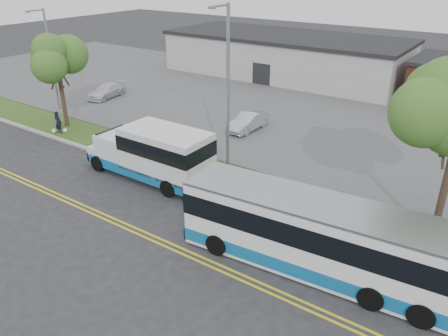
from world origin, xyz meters
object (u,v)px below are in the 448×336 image
Objects in this scene: streetlight_near at (227,91)px; parked_car_a at (248,121)px; shuttle_bus at (156,152)px; parked_car_b at (107,91)px; pedestrian at (58,122)px; streetlight_far at (50,56)px; transit_bus at (315,236)px; tree_west at (56,59)px.

streetlight_near is 9.30m from parked_car_a.
parked_car_a is at bearing 88.81° from shuttle_bus.
parked_car_a is 0.95× the size of parked_car_b.
pedestrian is at bearing -71.07° from parked_car_b.
streetlight_far reaches higher than shuttle_bus.
parked_car_a is (15.79, 4.79, -3.74)m from streetlight_far.
streetlight_near is 19.20m from streetlight_far.
streetlight_near is at bearing -64.90° from parked_car_a.
transit_bus is at bearing 163.66° from pedestrian.
tree_west reaches higher than transit_bus.
shuttle_bus is 10.83m from pedestrian.
streetlight_near is at bearing -8.05° from streetlight_far.
pedestrian is at bearing -176.65° from streetlight_near.
tree_west is 0.86× the size of streetlight_far.
streetlight_far reaches higher than parked_car_b.
shuttle_bus reaches higher than parked_car_b.
streetlight_near reaches higher than shuttle_bus.
parked_car_b is (0.74, 4.68, -3.78)m from streetlight_far.
pedestrian is at bearing 173.11° from shuttle_bus.
tree_west is 1.69× the size of parked_car_b.
parked_car_b is (-4.12, 8.19, -0.21)m from pedestrian.
shuttle_bus is 17.65m from parked_car_b.
transit_bus is 6.95× the size of pedestrian.
tree_west is 0.62× the size of transit_bus.
parked_car_b is at bearing 150.68° from transit_bus.
parked_car_a is (11.79, 7.01, -4.39)m from tree_west.
streetlight_far reaches higher than parked_car_a.
shuttle_bus is (-3.41, -2.13, -3.57)m from streetlight_near.
transit_bus is at bearing -12.62° from tree_west.
streetlight_near reaches higher than streetlight_far.
shuttle_bus is 2.10× the size of parked_car_a.
shuttle_bus is (15.59, -4.82, -2.81)m from streetlight_far.
shuttle_bus is at bearing -89.34° from parked_car_a.
streetlight_far is 0.71× the size of transit_bus.
streetlight_far is at bearing -161.24° from parked_car_a.
shuttle_bus is at bearing -40.38° from parked_car_b.
pedestrian is 13.73m from parked_car_a.
transit_bus is at bearing -31.66° from streetlight_near.
tree_west is 14.40m from parked_car_a.
parked_car_a is at bearing -7.36° from parked_car_b.
streetlight_near reaches higher than transit_bus.
pedestrian is (0.86, -1.30, -4.22)m from tree_west.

